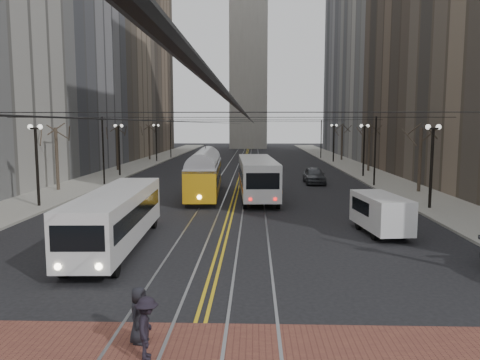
# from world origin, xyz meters

# --- Properties ---
(ground) EXTENTS (260.00, 260.00, 0.00)m
(ground) POSITION_xyz_m (0.00, 0.00, 0.00)
(ground) COLOR black
(ground) RESTS_ON ground
(sidewalk_left) EXTENTS (5.00, 140.00, 0.15)m
(sidewalk_left) POSITION_xyz_m (-15.00, 45.00, 0.07)
(sidewalk_left) COLOR gray
(sidewalk_left) RESTS_ON ground
(sidewalk_right) EXTENTS (5.00, 140.00, 0.15)m
(sidewalk_right) POSITION_xyz_m (15.00, 45.00, 0.07)
(sidewalk_right) COLOR gray
(sidewalk_right) RESTS_ON ground
(streetcar_rails) EXTENTS (4.80, 130.00, 0.02)m
(streetcar_rails) POSITION_xyz_m (0.00, 45.00, 0.00)
(streetcar_rails) COLOR gray
(streetcar_rails) RESTS_ON ground
(centre_lines) EXTENTS (0.42, 130.00, 0.01)m
(centre_lines) POSITION_xyz_m (0.00, 45.00, 0.01)
(centre_lines) COLOR gold
(centre_lines) RESTS_ON ground
(building_left_mid) EXTENTS (16.00, 20.00, 34.00)m
(building_left_mid) POSITION_xyz_m (-25.50, 46.00, 17.00)
(building_left_mid) COLOR slate
(building_left_mid) RESTS_ON ground
(building_left_midfar) EXTENTS (20.00, 20.00, 52.00)m
(building_left_midfar) POSITION_xyz_m (-27.50, 66.00, 26.00)
(building_left_midfar) COLOR #806D59
(building_left_midfar) RESTS_ON ground
(building_left_far) EXTENTS (16.00, 20.00, 40.00)m
(building_left_far) POSITION_xyz_m (-25.50, 86.00, 20.00)
(building_left_far) COLOR brown
(building_left_far) RESTS_ON ground
(building_right_mid) EXTENTS (16.00, 20.00, 34.00)m
(building_right_mid) POSITION_xyz_m (25.50, 46.00, 17.00)
(building_right_mid) COLOR brown
(building_right_mid) RESTS_ON ground
(building_right_midfar) EXTENTS (20.00, 20.00, 52.00)m
(building_right_midfar) POSITION_xyz_m (27.50, 66.00, 26.00)
(building_right_midfar) COLOR #9B9891
(building_right_midfar) RESTS_ON ground
(building_right_far) EXTENTS (16.00, 20.00, 40.00)m
(building_right_far) POSITION_xyz_m (25.50, 86.00, 20.00)
(building_right_far) COLOR slate
(building_right_far) RESTS_ON ground
(lamp_posts) EXTENTS (27.60, 57.20, 5.60)m
(lamp_posts) POSITION_xyz_m (-0.00, 28.75, 2.80)
(lamp_posts) COLOR black
(lamp_posts) RESTS_ON ground
(street_trees) EXTENTS (31.68, 53.28, 5.60)m
(street_trees) POSITION_xyz_m (0.00, 35.25, 2.80)
(street_trees) COLOR #382D23
(street_trees) RESTS_ON ground
(trolley_wires) EXTENTS (25.96, 120.00, 6.60)m
(trolley_wires) POSITION_xyz_m (0.00, 34.83, 3.77)
(trolley_wires) COLOR black
(trolley_wires) RESTS_ON ground
(transit_bus) EXTENTS (2.74, 11.09, 2.75)m
(transit_bus) POSITION_xyz_m (-4.95, 7.36, 1.38)
(transit_bus) COLOR silver
(transit_bus) RESTS_ON ground
(streetcar) EXTENTS (2.92, 12.69, 2.97)m
(streetcar) POSITION_xyz_m (-2.50, 23.74, 1.48)
(streetcar) COLOR #CA9011
(streetcar) RESTS_ON ground
(rear_bus) EXTENTS (3.32, 12.18, 3.14)m
(rear_bus) POSITION_xyz_m (1.80, 22.85, 1.57)
(rear_bus) COLOR silver
(rear_bus) RESTS_ON ground
(cargo_van) EXTENTS (2.39, 4.97, 2.12)m
(cargo_van) POSITION_xyz_m (8.36, 10.63, 1.06)
(cargo_van) COLOR white
(cargo_van) RESTS_ON ground
(sedan_grey) EXTENTS (1.97, 4.84, 1.64)m
(sedan_grey) POSITION_xyz_m (7.53, 32.27, 0.82)
(sedan_grey) COLOR #42454A
(sedan_grey) RESTS_ON ground
(pedestrian_a) EXTENTS (0.65, 0.85, 1.55)m
(pedestrian_a) POSITION_xyz_m (-1.50, -2.27, 0.79)
(pedestrian_a) COLOR black
(pedestrian_a) RESTS_ON crosswalk_band
(pedestrian_d) EXTENTS (0.74, 1.11, 1.60)m
(pedestrian_d) POSITION_xyz_m (-1.09, -3.12, 0.81)
(pedestrian_d) COLOR black
(pedestrian_d) RESTS_ON crosswalk_band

